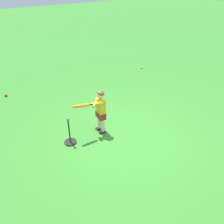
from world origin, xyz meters
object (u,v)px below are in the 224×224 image
(play_ball_midfield, at_px, (141,67))
(batting_tee, at_px, (70,139))
(child_batter, at_px, (99,108))
(play_ball_far_left, at_px, (6,95))

(play_ball_midfield, xyz_separation_m, batting_tee, (2.93, -3.98, 0.07))
(child_batter, xyz_separation_m, play_ball_far_left, (-2.97, -1.74, -0.61))
(play_ball_midfield, bearing_deg, play_ball_far_left, -91.34)
(child_batter, height_order, play_ball_midfield, child_batter)
(child_batter, xyz_separation_m, play_ball_midfield, (-2.86, 3.18, -0.61))
(child_batter, distance_m, batting_tee, 0.96)
(play_ball_midfield, height_order, batting_tee, batting_tee)
(batting_tee, bearing_deg, child_batter, 94.93)
(child_batter, distance_m, play_ball_midfield, 4.32)
(child_batter, distance_m, play_ball_far_left, 3.50)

